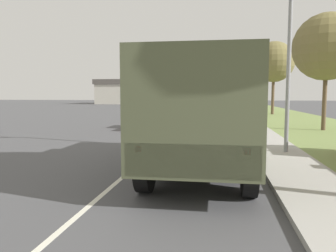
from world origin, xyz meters
The scene contains 12 objects.
ground_plane centered at (0.00, 40.00, 0.00)m, with size 180.00×180.00×0.00m, color #4C4C4F.
lane_centre_stripe centered at (0.00, 40.00, 0.00)m, with size 0.12×120.00×0.00m.
sidewalk_right centered at (4.50, 40.00, 0.06)m, with size 1.80×120.00×0.12m.
grass_strip_right centered at (8.90, 40.00, 0.01)m, with size 7.00×120.00×0.02m.
military_truck centered at (1.95, 11.05, 1.71)m, with size 2.49×7.11×3.00m.
car_nearest_ahead centered at (-1.63, 22.31, 0.66)m, with size 1.92×4.50×1.46m.
car_second_ahead centered at (-2.03, 31.91, 0.62)m, with size 1.73×4.22×1.37m.
car_third_ahead centered at (-2.11, 42.61, 0.73)m, with size 1.95×4.82×1.63m.
lamp_post centered at (4.55, 13.87, 4.46)m, with size 1.69×0.24×7.33m.
tree_mid_right centered at (8.55, 22.54, 4.86)m, with size 3.89×3.89×6.80m.
tree_far_right centered at (8.15, 38.61, 5.58)m, with size 4.30×4.30×7.73m.
building_distant centered at (-17.16, 78.14, 2.82)m, with size 16.59×12.48×5.58m.
Camera 1 is at (2.40, 2.07, 2.10)m, focal length 35.00 mm.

